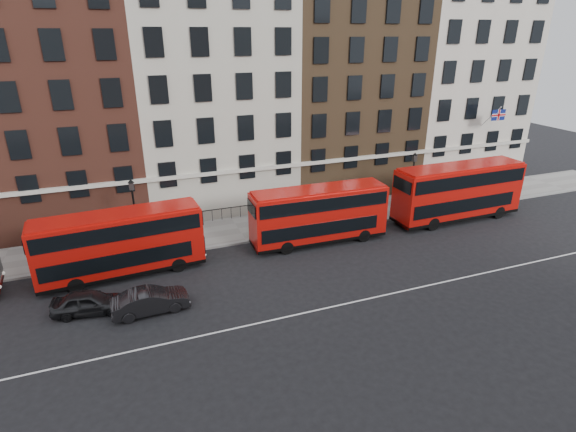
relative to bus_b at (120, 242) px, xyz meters
name	(u,v)px	position (x,y,z in m)	size (l,w,h in m)	color
ground	(283,297)	(8.78, -6.21, -2.31)	(120.00, 120.00, 0.00)	black
pavement	(238,229)	(8.78, 4.29, -2.23)	(80.00, 5.00, 0.15)	gray
kerb	(247,242)	(8.78, 1.79, -2.23)	(80.00, 0.30, 0.16)	gray
road_centre_line	(295,315)	(8.78, -8.21, -2.30)	(70.00, 0.12, 0.01)	white
building_terrace	(208,88)	(8.47, 11.66, 7.93)	(64.00, 11.95, 22.00)	#BDB5A4
bus_b	(120,242)	(0.00, 0.00, 0.00)	(10.39, 3.16, 4.30)	#B90E09
bus_c	(318,214)	(13.84, 0.00, -0.01)	(10.25, 2.70, 4.28)	#B90E09
bus_d	(458,191)	(26.46, 0.00, 0.23)	(11.33, 2.94, 4.74)	#B90E09
car_rear	(89,302)	(-1.96, -3.89, -1.63)	(1.60, 3.98, 1.36)	black
car_front	(151,301)	(1.28, -5.01, -1.61)	(1.48, 4.25, 1.40)	black
lamp_post_left	(135,212)	(1.18, 3.07, 0.77)	(0.44, 0.44, 5.33)	black
lamp_post_right	(412,180)	(23.59, 2.37, 0.77)	(0.44, 0.44, 5.33)	black
traffic_light	(481,178)	(30.96, 2.31, 0.14)	(0.25, 0.45, 3.27)	black
iron_railings	(231,213)	(8.78, 6.49, -1.66)	(6.60, 0.06, 1.00)	black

